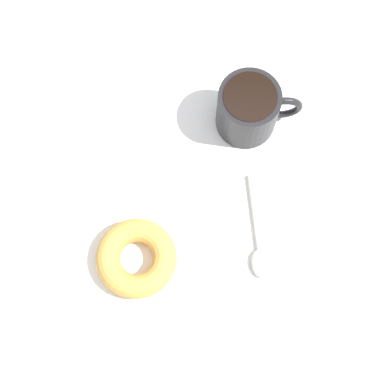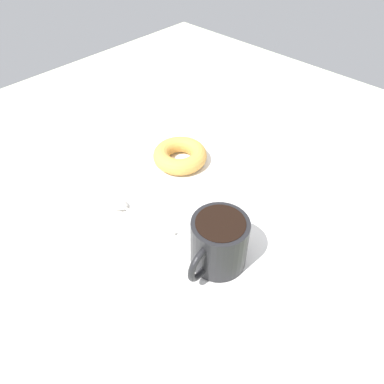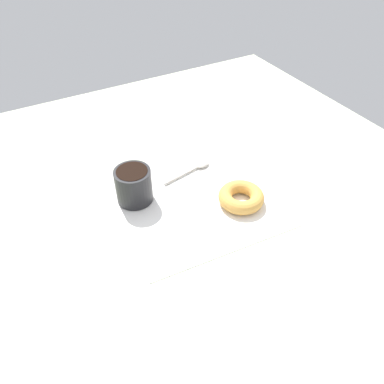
# 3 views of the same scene
# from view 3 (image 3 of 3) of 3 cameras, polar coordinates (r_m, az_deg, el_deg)

# --- Properties ---
(ground_plane) EXTENTS (1.20, 1.20, 0.02)m
(ground_plane) POSITION_cam_3_polar(r_m,az_deg,el_deg) (0.83, 0.24, -1.53)
(ground_plane) COLOR beige
(napkin) EXTENTS (0.36, 0.36, 0.00)m
(napkin) POSITION_cam_3_polar(r_m,az_deg,el_deg) (0.82, 0.00, -1.12)
(napkin) COLOR white
(napkin) RESTS_ON ground_plane
(coffee_cup) EXTENTS (0.08, 0.11, 0.08)m
(coffee_cup) POSITION_cam_3_polar(r_m,az_deg,el_deg) (0.81, -8.96, 1.18)
(coffee_cup) COLOR black
(coffee_cup) RESTS_ON napkin
(donut) EXTENTS (0.10, 0.10, 0.03)m
(donut) POSITION_cam_3_polar(r_m,az_deg,el_deg) (0.81, 7.50, -0.76)
(donut) COLOR gold
(donut) RESTS_ON napkin
(spoon) EXTENTS (0.13, 0.04, 0.01)m
(spoon) POSITION_cam_3_polar(r_m,az_deg,el_deg) (0.90, 0.69, 3.76)
(spoon) COLOR #B7B2A8
(spoon) RESTS_ON napkin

